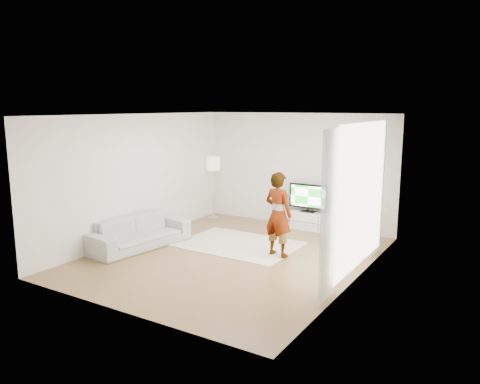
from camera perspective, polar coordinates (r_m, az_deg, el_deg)
The scene contains 17 objects.
floor at distance 9.45m, azimuth -0.96°, elevation -7.85°, with size 6.00×6.00×0.00m, color olive.
ceiling at distance 8.97m, azimuth -1.02°, elevation 9.38°, with size 6.00×6.00×0.00m, color white.
wall_left at distance 10.65m, azimuth -12.39°, elevation 1.75°, with size 0.02×6.00×2.80m, color silver.
wall_right at distance 8.06m, azimuth 14.15°, elevation -1.08°, with size 0.02×6.00×2.80m, color silver.
wall_back at distance 11.72m, azimuth 6.96°, elevation 2.69°, with size 5.00×0.02×2.80m, color silver.
wall_front at distance 6.83m, azimuth -14.71°, elevation -3.18°, with size 5.00×0.02×2.80m, color silver.
window at distance 8.34m, azimuth 14.66°, elevation -0.38°, with size 0.01×2.60×2.50m, color white.
curtain_near at distance 7.18m, azimuth 10.94°, elevation -2.77°, with size 0.04×0.70×2.60m, color white.
curtain_far at distance 9.61m, azimuth 16.48°, elevation 0.33°, with size 0.04×0.70×2.60m, color white.
media_console at distance 11.56m, azimuth 8.20°, elevation -3.45°, with size 1.49×0.42×0.42m.
television at distance 11.46m, azimuth 8.33°, elevation -0.60°, with size 0.98×0.19×0.69m.
game_console at distance 11.26m, azimuth 11.29°, elevation -2.25°, with size 0.08×0.17×0.22m.
potted_plant at distance 11.73m, azimuth 5.41°, elevation -1.19°, with size 0.21×0.21×0.38m, color #3F7238.
rug at distance 10.23m, azimuth -0.18°, elevation -6.38°, with size 2.51×1.81×0.01m, color silver.
player at distance 9.28m, azimuth 4.68°, elevation -2.72°, with size 0.62×0.41×1.70m, color #334772.
sofa at distance 10.18m, azimuth -12.20°, elevation -4.83°, with size 2.24×0.88×0.65m, color #A5A6A1.
floor_lamp at distance 12.39m, azimuth -3.28°, elevation 3.16°, with size 0.37×0.37×1.65m.
Camera 1 is at (4.84, -7.55, 2.97)m, focal length 35.00 mm.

